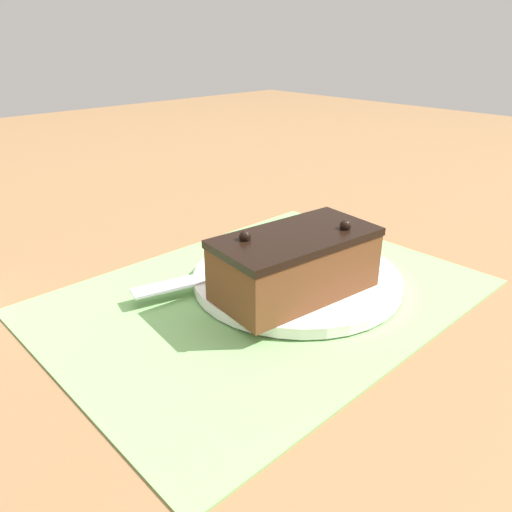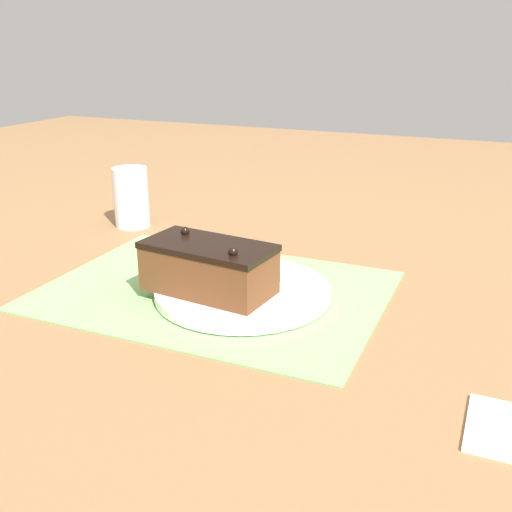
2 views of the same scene
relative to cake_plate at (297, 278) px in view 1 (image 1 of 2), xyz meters
name	(u,v)px [view 1 (image 1 of 2)]	position (x,y,z in m)	size (l,w,h in m)	color
ground_plane	(265,297)	(0.05, -0.01, -0.01)	(3.00, 3.00, 0.00)	olive
placemat_woven	(265,295)	(0.05, -0.01, -0.01)	(0.46, 0.34, 0.00)	#7AB266
cake_plate	(297,278)	(0.00, 0.00, 0.00)	(0.24, 0.24, 0.01)	white
chocolate_cake	(295,263)	(0.04, 0.03, 0.04)	(0.18, 0.10, 0.08)	brown
serving_knife	(251,264)	(0.03, -0.05, 0.01)	(0.21, 0.07, 0.01)	slate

